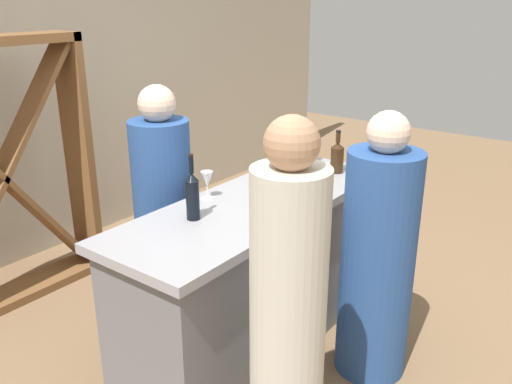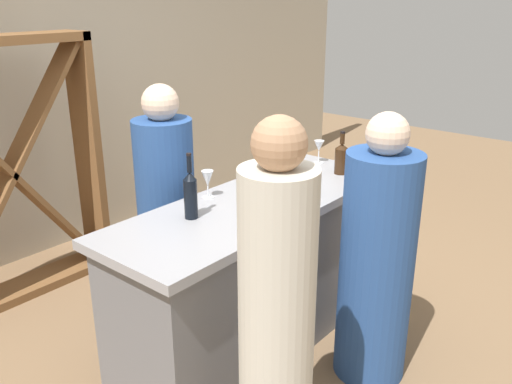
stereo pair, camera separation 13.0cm
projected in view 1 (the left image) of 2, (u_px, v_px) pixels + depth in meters
ground_plane at (256, 343)px, 3.29m from camera, size 12.00×12.00×0.00m
back_wall at (21, 78)px, 4.05m from camera, size 8.00×0.10×2.80m
bar_counter at (256, 275)px, 3.13m from camera, size 1.86×0.66×0.92m
wine_rack at (0, 177)px, 3.50m from camera, size 1.27×0.28×1.76m
wine_bottle_leftmost_near_black at (193, 195)px, 2.68m from camera, size 0.07×0.07×0.34m
wine_bottle_second_left_clear_pale at (283, 178)px, 2.95m from camera, size 0.07×0.07×0.32m
wine_bottle_center_amber_brown at (337, 157)px, 3.40m from camera, size 0.08×0.08×0.27m
wine_glass_near_left at (268, 207)px, 2.61m from camera, size 0.07×0.07×0.14m
wine_glass_near_center at (314, 146)px, 3.61m from camera, size 0.07×0.07×0.15m
wine_glass_near_right at (207, 180)px, 2.96m from camera, size 0.07×0.07×0.16m
water_pitcher at (297, 178)px, 3.05m from camera, size 0.09×0.09×0.18m
person_left_guest at (377, 260)px, 2.86m from camera, size 0.49×0.49×1.47m
person_center_guest at (288, 326)px, 2.14m from camera, size 0.39×0.39×1.60m
person_server_behind at (164, 217)px, 3.34m from camera, size 0.44×0.44×1.51m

